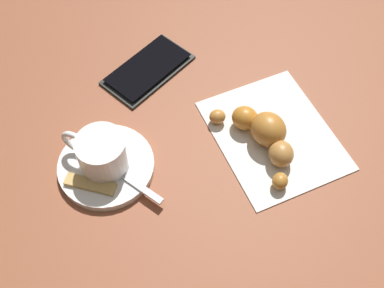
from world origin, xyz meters
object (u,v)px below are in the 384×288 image
(teaspoon, at_px, (107,164))
(napkin, at_px, (274,135))
(sugar_packet, at_px, (90,184))
(saucer, at_px, (106,166))
(croissant, at_px, (264,133))
(espresso_cup, at_px, (101,153))
(cell_phone, at_px, (148,69))

(teaspoon, relative_size, napkin, 0.72)
(sugar_packet, bearing_deg, saucer, 77.72)
(teaspoon, relative_size, sugar_packet, 2.06)
(sugar_packet, bearing_deg, croissant, 32.12)
(napkin, bearing_deg, sugar_packet, 163.53)
(espresso_cup, distance_m, sugar_packet, 0.04)
(napkin, relative_size, croissant, 1.21)
(napkin, distance_m, cell_phone, 0.22)
(saucer, distance_m, sugar_packet, 0.04)
(croissant, bearing_deg, napkin, -0.06)
(sugar_packet, relative_size, croissant, 0.42)
(espresso_cup, distance_m, croissant, 0.22)
(saucer, bearing_deg, cell_phone, 39.20)
(napkin, height_order, cell_phone, cell_phone)
(espresso_cup, height_order, napkin, espresso_cup)
(espresso_cup, relative_size, croissant, 0.55)
(saucer, bearing_deg, espresso_cup, 119.28)
(napkin, bearing_deg, cell_phone, 111.02)
(espresso_cup, distance_m, cell_phone, 0.18)
(saucer, height_order, teaspoon, teaspoon)
(saucer, distance_m, cell_phone, 0.18)
(teaspoon, bearing_deg, cell_phone, 39.86)
(sugar_packet, distance_m, croissant, 0.24)
(napkin, relative_size, cell_phone, 1.27)
(teaspoon, bearing_deg, napkin, -22.21)
(teaspoon, height_order, napkin, teaspoon)
(espresso_cup, relative_size, teaspoon, 0.63)
(teaspoon, xyz_separation_m, croissant, (0.20, -0.09, 0.01))
(napkin, height_order, croissant, croissant)
(napkin, xyz_separation_m, cell_phone, (-0.08, 0.21, 0.00))
(napkin, bearing_deg, espresso_cup, 157.06)
(espresso_cup, distance_m, napkin, 0.24)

